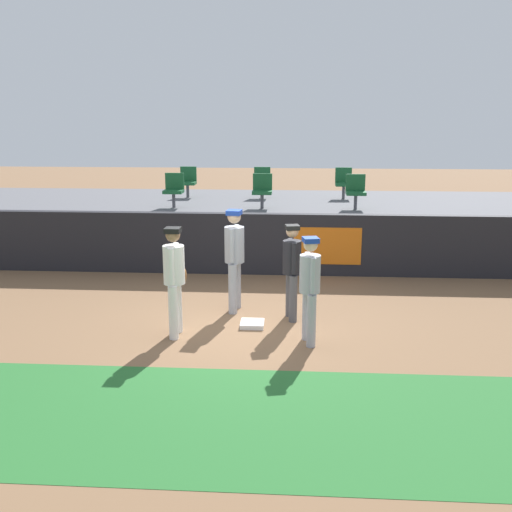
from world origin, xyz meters
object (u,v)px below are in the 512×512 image
at_px(first_base, 252,324).
at_px(seat_back_left, 188,180).
at_px(seat_front_right, 356,190).
at_px(player_umpire, 292,265).
at_px(seat_front_center, 262,189).
at_px(player_runner_visitor, 234,253).
at_px(seat_back_center, 262,181).
at_px(player_coach_visitor, 310,283).
at_px(seat_back_right, 344,181).
at_px(player_fielder_home, 175,274).
at_px(seat_front_left, 174,188).

distance_m(first_base, seat_back_left, 7.24).
distance_m(seat_front_right, seat_back_left, 4.79).
height_order(player_umpire, seat_front_center, seat_front_center).
bearing_deg(player_runner_visitor, first_base, 31.84).
bearing_deg(seat_back_center, player_runner_visitor, -91.72).
height_order(player_coach_visitor, seat_back_center, seat_back_center).
relative_size(player_runner_visitor, seat_front_center, 2.24).
bearing_deg(player_runner_visitor, seat_back_center, -174.81).
relative_size(player_runner_visitor, seat_back_center, 2.24).
bearing_deg(player_umpire, seat_front_right, 149.42).
bearing_deg(seat_back_right, player_coach_visitor, -98.32).
height_order(player_runner_visitor, player_umpire, player_runner_visitor).
distance_m(seat_front_right, seat_back_center, 2.98).
relative_size(player_coach_visitor, seat_back_left, 2.04).
xyz_separation_m(player_runner_visitor, seat_back_center, (0.18, 5.85, 0.66)).
bearing_deg(seat_front_center, player_coach_visitor, -79.32).
xyz_separation_m(seat_back_center, seat_back_left, (-2.06, -0.00, -0.00)).
distance_m(seat_back_center, seat_back_left, 2.06).
bearing_deg(player_fielder_home, seat_front_center, 168.70).
bearing_deg(seat_back_center, seat_front_left, -139.21).
xyz_separation_m(player_fielder_home, player_coach_visitor, (2.17, -0.20, -0.05)).
bearing_deg(player_fielder_home, player_runner_visitor, 148.01).
distance_m(player_fielder_home, player_umpire, 2.09).
relative_size(player_fielder_home, seat_front_center, 2.15).
height_order(player_fielder_home, seat_front_left, seat_front_left).
bearing_deg(seat_back_left, seat_front_right, -22.07).
distance_m(player_runner_visitor, player_umpire, 1.12).
xyz_separation_m(player_coach_visitor, player_umpire, (-0.29, 1.12, -0.01)).
xyz_separation_m(player_coach_visitor, seat_back_right, (1.08, 7.36, 0.76)).
xyz_separation_m(first_base, seat_back_center, (-0.21, 6.66, 1.71)).
bearing_deg(seat_back_right, seat_front_right, -85.28).
xyz_separation_m(player_coach_visitor, seat_front_left, (-3.24, 5.56, 0.76)).
bearing_deg(player_fielder_home, seat_back_right, 156.12).
relative_size(seat_back_right, seat_front_center, 1.00).
bearing_deg(player_umpire, player_runner_visitor, -122.53).
bearing_deg(player_runner_visitor, player_fielder_home, -25.58).
distance_m(player_coach_visitor, player_umpire, 1.15).
relative_size(player_fielder_home, player_runner_visitor, 0.96).
distance_m(player_runner_visitor, seat_back_right, 6.36).
height_order(seat_back_left, seat_back_right, same).
bearing_deg(player_umpire, seat_back_right, 155.89).
height_order(seat_back_right, seat_front_center, same).
distance_m(player_umpire, seat_back_center, 6.35).
height_order(first_base, player_runner_visitor, player_runner_visitor).
relative_size(player_fielder_home, seat_back_right, 2.15).
bearing_deg(seat_front_center, seat_back_right, 40.27).
bearing_deg(seat_front_right, player_fielder_home, -122.32).
xyz_separation_m(first_base, player_umpire, (0.66, 0.42, 0.94)).
distance_m(player_fielder_home, seat_back_center, 7.27).
bearing_deg(seat_back_center, seat_front_center, -86.61).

